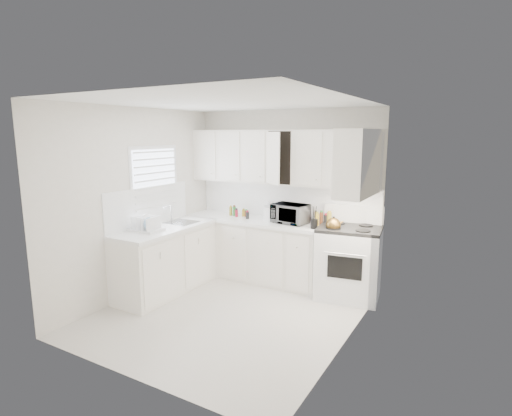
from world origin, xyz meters
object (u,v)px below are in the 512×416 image
Objects in this scene: stove at (349,253)px; tea_kettle at (333,224)px; microwave at (290,211)px; utensil_crock at (314,217)px; rice_cooker at (272,212)px; dish_rack at (146,222)px.

stove reaches higher than tea_kettle.
utensil_crock is (0.44, -0.17, -0.01)m from microwave.
dish_rack is at bearing -139.39° from rice_cooker.
utensil_crock is at bearing -172.74° from stove.
stove is at bearing -12.18° from rice_cooker.
rice_cooker is at bearing 169.33° from stove.
tea_kettle is at bearing -8.19° from microwave.
rice_cooker is 0.78× the size of utensil_crock.
tea_kettle is at bearing 24.93° from dish_rack.
microwave reaches higher than utensil_crock.
tea_kettle is 0.48× the size of microwave.
dish_rack is (-1.17, -1.43, -0.01)m from rice_cooker.
utensil_crock is at bearing 156.54° from tea_kettle.
stove is at bearing 26.04° from dish_rack.
rice_cooker reaches higher than dish_rack.
tea_kettle is 1.06m from rice_cooker.
microwave is at bearing 169.26° from stove.
utensil_crock is at bearing -13.79° from microwave.
stove is 3.04× the size of dish_rack.
stove is 5.17× the size of tea_kettle.
rice_cooker is 0.78m from utensil_crock.
tea_kettle is (-0.18, -0.16, 0.42)m from stove.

